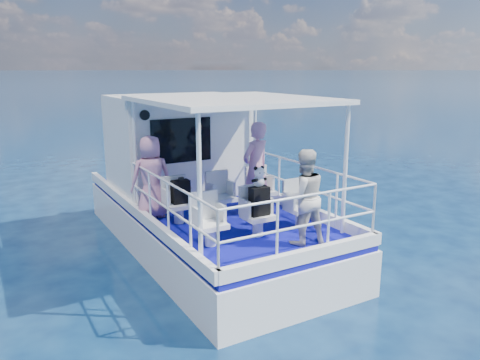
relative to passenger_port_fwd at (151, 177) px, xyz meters
name	(u,v)px	position (x,y,z in m)	size (l,w,h in m)	color
ground	(227,262)	(1.20, -0.77, -1.69)	(2000.00, 2000.00, 0.00)	#081D3B
hull	(205,246)	(1.20, 0.23, -1.69)	(3.00, 7.00, 1.60)	white
deck	(204,207)	(1.20, 0.23, -0.84)	(2.90, 6.90, 0.10)	#09097C
cabin	(179,144)	(1.20, 1.53, 0.31)	(2.85, 2.00, 2.20)	white
canopy	(232,100)	(1.20, -0.97, 1.45)	(3.00, 3.20, 0.08)	white
canopy_posts	(233,164)	(1.20, -1.02, 0.31)	(2.77, 2.97, 2.20)	white
railings	(242,200)	(1.20, -1.35, -0.29)	(2.84, 3.59, 1.00)	white
seat_port_fwd	(179,213)	(0.30, -0.57, -0.60)	(0.48, 0.46, 0.38)	silver
seat_center_fwd	(222,206)	(1.20, -0.57, -0.60)	(0.48, 0.46, 0.38)	silver
seat_stbd_fwd	(261,200)	(2.10, -0.57, -0.60)	(0.48, 0.46, 0.38)	silver
seat_port_aft	(210,234)	(0.30, -1.87, -0.60)	(0.48, 0.46, 0.38)	silver
seat_center_aft	(258,225)	(1.20, -1.87, -0.60)	(0.48, 0.46, 0.38)	silver
seat_stbd_aft	(300,217)	(2.10, -1.87, -0.60)	(0.48, 0.46, 0.38)	silver
passenger_port_fwd	(151,177)	(0.00, 0.00, 0.00)	(0.59, 0.42, 1.57)	pink
passenger_stbd_fwd	(256,168)	(1.85, -0.75, 0.11)	(0.66, 0.43, 1.80)	pink
passenger_stbd_aft	(303,197)	(1.64, -2.53, -0.01)	(0.75, 0.59, 1.55)	beige
backpack_port	(181,192)	(0.34, -0.59, -0.19)	(0.33, 0.18, 0.43)	black
backpack_center	(259,201)	(1.19, -1.92, -0.16)	(0.32, 0.18, 0.49)	black
compact_camera	(181,179)	(0.35, -0.60, 0.05)	(0.09, 0.06, 0.06)	black
panda	(259,177)	(1.20, -1.89, 0.25)	(0.22, 0.19, 0.34)	white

